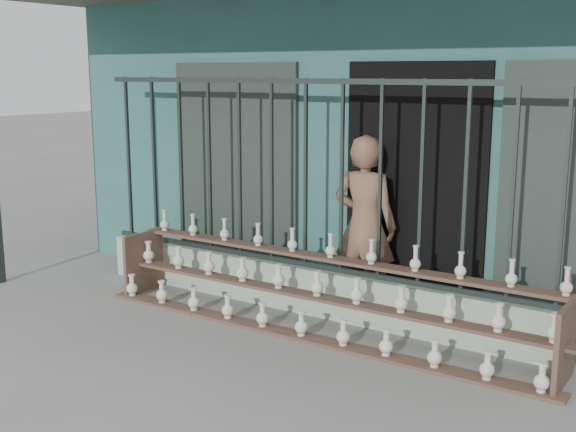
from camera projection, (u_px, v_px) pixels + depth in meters
The scene contains 6 objects.
ground at pixel (222, 353), 6.02m from camera, with size 60.00×60.00×0.00m, color slate.
workshop_building at pixel (429, 126), 9.15m from camera, with size 7.40×6.60×3.21m.
parapet_wall at pixel (305, 289), 7.04m from camera, with size 5.00×0.20×0.45m, color #9EB79D.
security_fence at pixel (306, 175), 6.81m from camera, with size 5.00×0.04×1.80m.
shelf_rack at pixel (316, 293), 6.47m from camera, with size 4.50×0.68×0.85m.
elderly_woman at pixel (365, 226), 6.86m from camera, with size 0.63×0.42×1.73m, color brown.
Camera 1 is at (3.60, -4.42, 2.31)m, focal length 45.00 mm.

